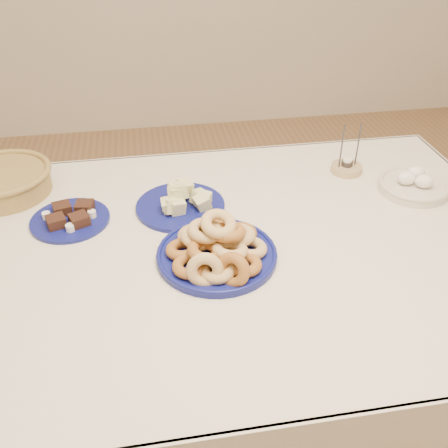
{
  "coord_description": "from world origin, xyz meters",
  "views": [
    {
      "loc": [
        -0.17,
        -1.05,
        1.56
      ],
      "look_at": [
        0.0,
        -0.05,
        0.85
      ],
      "focal_mm": 40.0,
      "sensor_mm": 36.0,
      "label": 1
    }
  ],
  "objects": [
    {
      "name": "ground",
      "position": [
        0.0,
        0.0,
        0.0
      ],
      "size": [
        5.0,
        5.0,
        0.0
      ],
      "primitive_type": "plane",
      "color": "#916A44",
      "rests_on": "ground"
    },
    {
      "name": "dining_table",
      "position": [
        0.0,
        0.0,
        0.64
      ],
      "size": [
        1.71,
        1.11,
        0.75
      ],
      "color": "brown",
      "rests_on": "ground"
    },
    {
      "name": "donut_platter",
      "position": [
        -0.02,
        -0.06,
        0.78
      ],
      "size": [
        0.39,
        0.39,
        0.14
      ],
      "rotation": [
        0.0,
        0.0,
        -0.28
      ],
      "color": "navy",
      "rests_on": "dining_table"
    },
    {
      "name": "melon_plate",
      "position": [
        -0.09,
        0.19,
        0.78
      ],
      "size": [
        0.33,
        0.33,
        0.09
      ],
      "rotation": [
        0.0,
        0.0,
        -0.29
      ],
      "color": "navy",
      "rests_on": "dining_table"
    },
    {
      "name": "brownie_plate",
      "position": [
        -0.41,
        0.18,
        0.76
      ],
      "size": [
        0.25,
        0.25,
        0.04
      ],
      "rotation": [
        0.0,
        0.0,
        0.12
      ],
      "color": "navy",
      "rests_on": "dining_table"
    },
    {
      "name": "wicker_basket",
      "position": [
        -0.62,
        0.37,
        0.79
      ],
      "size": [
        0.38,
        0.38,
        0.08
      ],
      "rotation": [
        0.0,
        0.0,
        -0.32
      ],
      "color": "olive",
      "rests_on": "dining_table"
    },
    {
      "name": "candle_holder",
      "position": [
        0.48,
        0.32,
        0.77
      ],
      "size": [
        0.11,
        0.11,
        0.17
      ],
      "rotation": [
        0.0,
        0.0,
        0.12
      ],
      "color": "tan",
      "rests_on": "dining_table"
    },
    {
      "name": "egg_bowl",
      "position": [
        0.64,
        0.17,
        0.77
      ],
      "size": [
        0.27,
        0.27,
        0.07
      ],
      "rotation": [
        0.0,
        0.0,
        -0.33
      ],
      "color": "beige",
      "rests_on": "dining_table"
    }
  ]
}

